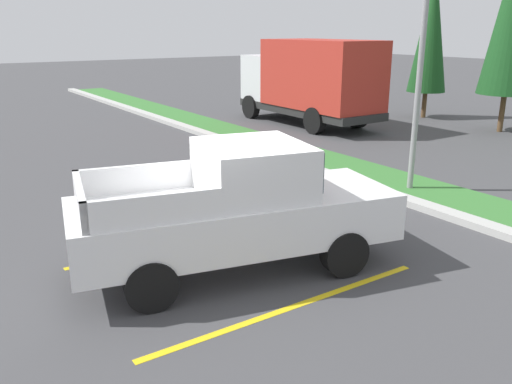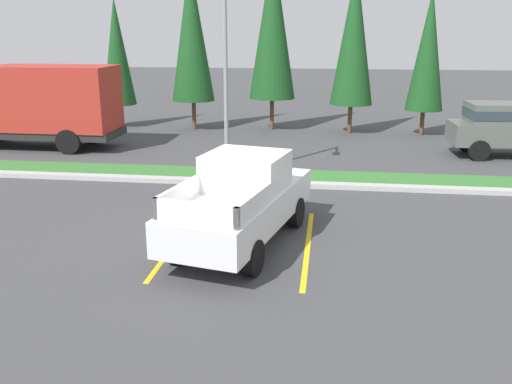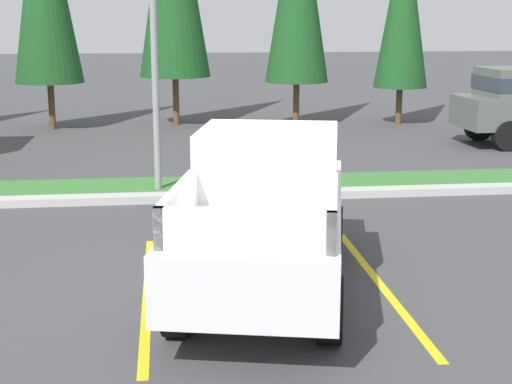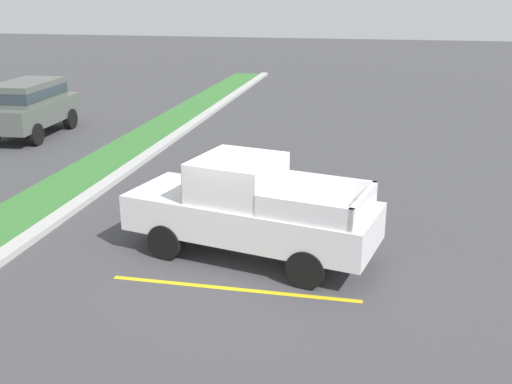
% 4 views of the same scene
% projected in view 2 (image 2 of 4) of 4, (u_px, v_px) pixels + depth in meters
% --- Properties ---
extents(ground_plane, '(120.00, 120.00, 0.00)m').
position_uv_depth(ground_plane, '(236.00, 242.00, 13.09)').
color(ground_plane, '#424244').
extents(parking_line_near, '(0.12, 4.80, 0.01)m').
position_uv_depth(parking_line_near, '(178.00, 240.00, 13.23)').
color(parking_line_near, yellow).
rests_on(parking_line_near, ground).
extents(parking_line_far, '(0.12, 4.80, 0.01)m').
position_uv_depth(parking_line_far, '(308.00, 246.00, 12.84)').
color(parking_line_far, yellow).
rests_on(parking_line_far, ground).
extents(curb_strip, '(56.00, 0.40, 0.15)m').
position_uv_depth(curb_strip, '(262.00, 183.00, 17.82)').
color(curb_strip, '#B2B2AD').
rests_on(curb_strip, ground).
extents(grass_median, '(56.00, 1.80, 0.06)m').
position_uv_depth(grass_median, '(266.00, 176.00, 18.88)').
color(grass_median, '#387533').
rests_on(grass_median, ground).
extents(pickup_truck_main, '(3.00, 5.51, 2.10)m').
position_uv_depth(pickup_truck_main, '(242.00, 200.00, 12.79)').
color(pickup_truck_main, black).
rests_on(pickup_truck_main, ground).
extents(cargo_truck_distant, '(6.81, 2.52, 3.40)m').
position_uv_depth(cargo_truck_distant, '(40.00, 104.00, 23.07)').
color(cargo_truck_distant, black).
rests_on(cargo_truck_distant, ground).
extents(suv_distant, '(4.68, 2.13, 2.10)m').
position_uv_depth(suv_distant, '(510.00, 125.00, 21.54)').
color(suv_distant, black).
rests_on(suv_distant, ground).
extents(street_light, '(0.24, 1.49, 7.19)m').
position_uv_depth(street_light, '(224.00, 52.00, 17.55)').
color(street_light, gray).
rests_on(street_light, ground).
extents(cypress_tree_leftmost, '(1.65, 1.65, 6.36)m').
position_uv_depth(cypress_tree_leftmost, '(117.00, 52.00, 27.53)').
color(cypress_tree_leftmost, brown).
rests_on(cypress_tree_leftmost, ground).
extents(cypress_tree_left_inner, '(2.08, 2.08, 8.01)m').
position_uv_depth(cypress_tree_left_inner, '(192.00, 32.00, 26.50)').
color(cypress_tree_left_inner, brown).
rests_on(cypress_tree_left_inner, ground).
extents(cypress_tree_center, '(2.24, 2.24, 8.62)m').
position_uv_depth(cypress_tree_center, '(273.00, 24.00, 26.40)').
color(cypress_tree_center, brown).
rests_on(cypress_tree_center, ground).
extents(cypress_tree_right_inner, '(2.00, 2.00, 7.71)m').
position_uv_depth(cypress_tree_right_inner, '(354.00, 36.00, 25.55)').
color(cypress_tree_right_inner, brown).
rests_on(cypress_tree_right_inner, ground).
extents(cypress_tree_rightmost, '(1.72, 1.72, 6.61)m').
position_uv_depth(cypress_tree_rightmost, '(428.00, 51.00, 25.21)').
color(cypress_tree_rightmost, brown).
rests_on(cypress_tree_rightmost, ground).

